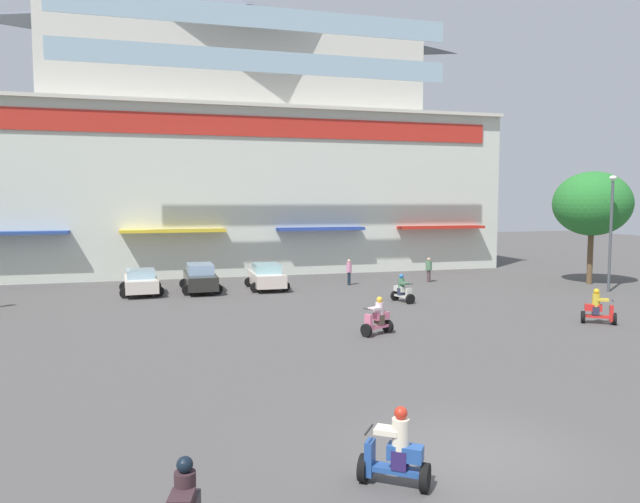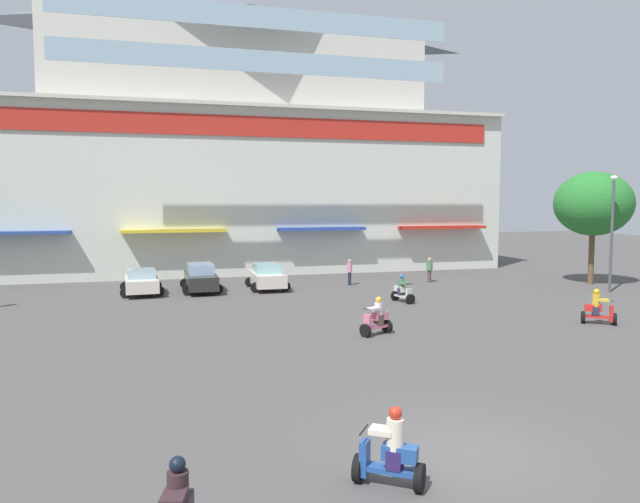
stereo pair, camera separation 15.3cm
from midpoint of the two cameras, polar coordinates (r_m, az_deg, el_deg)
The scene contains 13 objects.
ground_plane at distance 25.15m, azimuth -0.54°, elevation -7.21°, with size 128.00×128.00×0.00m, color #4C4949.
colonial_building at distance 47.79m, azimuth -7.87°, elevation 9.86°, with size 38.93×17.68×21.09m.
plaza_tree_1 at distance 40.97m, azimuth 24.91°, elevation 4.18°, with size 4.75×4.72×7.10m.
parked_car_0 at distance 34.93m, azimuth -16.68°, elevation -2.78°, with size 2.48×3.97×1.41m.
parked_car_1 at distance 35.19m, azimuth -11.28°, elevation -2.47°, with size 2.30×4.43×1.62m.
parked_car_2 at distance 35.47m, azimuth -5.00°, elevation -2.40°, with size 2.35×3.82×1.54m.
scooter_rider_1 at distance 31.15m, azimuth 8.07°, elevation -3.75°, with size 0.85×1.49×1.48m.
scooter_rider_3 at distance 28.14m, azimuth 25.34°, elevation -5.08°, with size 1.42×1.21×1.53m.
scooter_rider_6 at distance 11.63m, azimuth 7.16°, elevation -18.75°, with size 1.36×1.18×1.53m.
scooter_rider_7 at distance 23.57m, azimuth 5.66°, elevation -6.47°, with size 1.44×1.03×1.51m.
pedestrian_0 at distance 37.05m, azimuth 2.98°, elevation -1.82°, with size 0.42×0.42×1.62m.
pedestrian_1 at distance 39.00m, azimuth 10.60°, elevation -1.62°, with size 0.54×0.54×1.60m.
streetlamp_near at distance 37.85m, azimuth 26.40°, elevation 2.35°, with size 0.40×0.40×6.70m.
Camera 2 is at (-6.22, -10.78, 5.29)m, focal length 33.26 mm.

